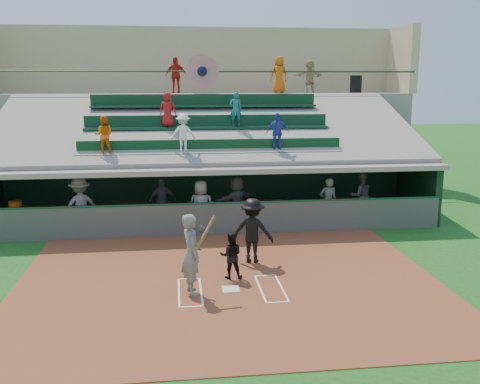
{
  "coord_description": "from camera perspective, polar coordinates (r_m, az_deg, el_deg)",
  "views": [
    {
      "loc": [
        -1.32,
        -12.59,
        5.17
      ],
      "look_at": [
        0.67,
        3.5,
        1.8
      ],
      "focal_mm": 40.0,
      "sensor_mm": 36.0,
      "label": 1
    }
  ],
  "objects": [
    {
      "name": "dugout_player_b",
      "position": [
        19.79,
        -8.27,
        -0.89
      ],
      "size": [
        1.06,
        0.66,
        1.68
      ],
      "primitive_type": "imported",
      "rotation": [
        0.0,
        0.0,
        3.41
      ],
      "color": "#575A55",
      "rests_on": "dugout_floor"
    },
    {
      "name": "water_cooler",
      "position": [
        19.8,
        -22.83,
        -1.53
      ],
      "size": [
        0.44,
        0.44,
        0.44
      ],
      "primitive_type": "cylinder",
      "color": "#C95A0B",
      "rests_on": "white_table"
    },
    {
      "name": "dugout_player_c",
      "position": [
        18.32,
        -4.16,
        -1.57
      ],
      "size": [
        1.01,
        0.78,
        1.84
      ],
      "primitive_type": "imported",
      "rotation": [
        0.0,
        0.0,
        2.91
      ],
      "color": "#535651",
      "rests_on": "dugout_floor"
    },
    {
      "name": "dugout_player_a",
      "position": [
        18.86,
        -16.66,
        -1.45
      ],
      "size": [
        1.46,
        1.18,
        1.97
      ],
      "primitive_type": "imported",
      "rotation": [
        0.0,
        0.0,
        3.55
      ],
      "color": "#5B5D57",
      "rests_on": "dugout_floor"
    },
    {
      "name": "concourse_staff_a",
      "position": [
        25.4,
        -6.83,
        12.25
      ],
      "size": [
        1.01,
        0.52,
        1.66
      ],
      "primitive_type": "imported",
      "rotation": [
        0.0,
        0.0,
        3.26
      ],
      "color": "#B01D14",
      "rests_on": "concourse_slab"
    },
    {
      "name": "white_table",
      "position": [
        19.92,
        -22.85,
        -3.11
      ],
      "size": [
        0.8,
        0.61,
        0.68
      ],
      "primitive_type": "cube",
      "rotation": [
        0.0,
        0.0,
        -0.03
      ],
      "color": "silver",
      "rests_on": "dugout_floor"
    },
    {
      "name": "concourse_staff_c",
      "position": [
        26.24,
        7.43,
        12.12
      ],
      "size": [
        1.53,
        0.79,
        1.57
      ],
      "primitive_type": "imported",
      "rotation": [
        0.0,
        0.0,
        3.37
      ],
      "color": "tan",
      "rests_on": "concourse_slab"
    },
    {
      "name": "concourse_slab",
      "position": [
        26.28,
        -4.13,
        5.44
      ],
      "size": [
        20.0,
        3.0,
        4.6
      ],
      "primitive_type": "cube",
      "color": "gray",
      "rests_on": "ground"
    },
    {
      "name": "concourse_staff_b",
      "position": [
        25.16,
        4.18,
        12.35
      ],
      "size": [
        0.91,
        0.68,
        1.7
      ],
      "primitive_type": "imported",
      "rotation": [
        0.0,
        0.0,
        3.32
      ],
      "color": "#D3560C",
      "rests_on": "concourse_slab"
    },
    {
      "name": "dugout_bench",
      "position": [
        21.3,
        -4.03,
        -1.63
      ],
      "size": [
        14.1,
        0.69,
        0.42
      ],
      "primitive_type": "cube",
      "rotation": [
        0.0,
        0.0,
        -0.02
      ],
      "color": "olive",
      "rests_on": "dugout_floor"
    },
    {
      "name": "batter_at_plate",
      "position": [
        13.19,
        -5.2,
        -6.58
      ],
      "size": [
        0.95,
        0.83,
        2.02
      ],
      "color": "#5D605B",
      "rests_on": "dirt_slab"
    },
    {
      "name": "home_umpire",
      "position": [
        15.41,
        1.33,
        -4.13
      ],
      "size": [
        1.37,
        1.04,
        1.87
      ],
      "primitive_type": "imported",
      "rotation": [
        0.0,
        0.0,
        2.82
      ],
      "color": "black",
      "rests_on": "dirt_slab"
    },
    {
      "name": "catcher",
      "position": [
        14.24,
        -0.96,
        -6.79
      ],
      "size": [
        0.65,
        0.52,
        1.25
      ],
      "primitive_type": "imported",
      "rotation": [
        0.0,
        0.0,
        3.05
      ],
      "color": "black",
      "rests_on": "dirt_slab"
    },
    {
      "name": "dugout_player_e",
      "position": [
        19.54,
        9.38,
        -1.02
      ],
      "size": [
        0.67,
        0.47,
        1.74
      ],
      "primitive_type": "imported",
      "rotation": [
        0.0,
        0.0,
        3.05
      ],
      "color": "#5E605B",
      "rests_on": "dugout_floor"
    },
    {
      "name": "trash_bin",
      "position": [
        26.74,
        12.25,
        11.16
      ],
      "size": [
        0.56,
        0.56,
        0.84
      ],
      "primitive_type": "cylinder",
      "color": "black",
      "rests_on": "concourse_slab"
    },
    {
      "name": "batters_box_chalk",
      "position": [
        13.66,
        -0.99,
        -10.39
      ],
      "size": [
        2.65,
        1.85,
        0.01
      ],
      "color": "white",
      "rests_on": "dirt_slab"
    },
    {
      "name": "ground",
      "position": [
        13.67,
        -0.99,
        -10.48
      ],
      "size": [
        100.0,
        100.0,
        0.0
      ],
      "primitive_type": "plane",
      "color": "#185217",
      "rests_on": "ground"
    },
    {
      "name": "dugout_player_f",
      "position": [
        20.67,
        12.75,
        -0.39
      ],
      "size": [
        0.87,
        0.68,
        1.77
      ],
      "primitive_type": "imported",
      "rotation": [
        0.0,
        0.0,
        3.13
      ],
      "color": "#555752",
      "rests_on": "dugout_floor"
    },
    {
      "name": "dugout_player_d",
      "position": [
        19.33,
        -0.38,
        -0.91
      ],
      "size": [
        1.68,
        1.35,
        1.79
      ],
      "primitive_type": "imported",
      "rotation": [
        0.0,
        0.0,
        3.72
      ],
      "color": "#60645E",
      "rests_on": "dugout_floor"
    },
    {
      "name": "dugout_floor",
      "position": [
        20.05,
        -3.03,
        -3.15
      ],
      "size": [
        16.0,
        3.5,
        0.04
      ],
      "primitive_type": "cube",
      "color": "gray",
      "rests_on": "ground"
    },
    {
      "name": "grandstand",
      "position": [
        23.31,
        -3.76,
        4.56
      ],
      "size": [
        20.4,
        10.4,
        7.8
      ],
      "color": "#4F544F",
      "rests_on": "ground"
    },
    {
      "name": "dirt_slab",
      "position": [
        14.13,
        -1.2,
        -9.68
      ],
      "size": [
        11.0,
        9.0,
        0.02
      ],
      "primitive_type": "cube",
      "color": "brown",
      "rests_on": "ground"
    },
    {
      "name": "home_plate",
      "position": [
        13.66,
        -0.99,
        -10.34
      ],
      "size": [
        0.43,
        0.43,
        0.03
      ],
      "primitive_type": "cube",
      "color": "silver",
      "rests_on": "dirt_slab"
    }
  ]
}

